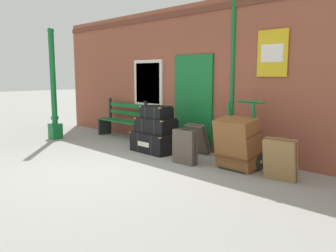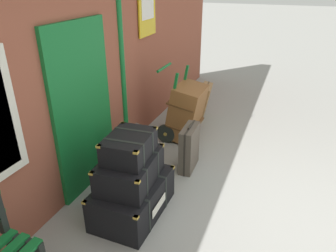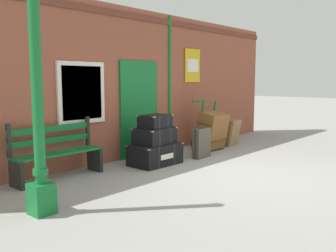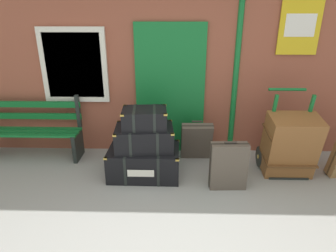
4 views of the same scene
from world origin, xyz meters
name	(u,v)px [view 4 (image 4 of 4)]	position (x,y,z in m)	size (l,w,h in m)	color
brick_facade	(172,55)	(-0.01, 2.60, 1.60)	(10.40, 0.35, 3.20)	brown
platform_bench	(31,131)	(-2.28, 2.16, 0.44)	(1.60, 0.43, 1.01)	#146B2D
steamer_trunk_base	(144,161)	(-0.39, 1.61, 0.21)	(1.02, 0.67, 0.43)	black
steamer_trunk_middle	(144,137)	(-0.38, 1.63, 0.58)	(0.85, 0.61, 0.33)	black
steamer_trunk_top	(145,118)	(-0.37, 1.63, 0.87)	(0.64, 0.49, 0.27)	black
porters_trolley	(283,152)	(1.68, 1.84, 0.27)	(0.71, 0.57, 1.20)	black
large_brown_trunk	(290,145)	(1.68, 1.67, 0.47)	(0.70, 0.58, 0.94)	brown
suitcase_caramel	(228,166)	(0.76, 1.31, 0.32)	(0.50, 0.20, 0.69)	#51473D
suitcase_tan	(196,141)	(0.39, 2.09, 0.33)	(0.50, 0.35, 0.66)	#51473D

